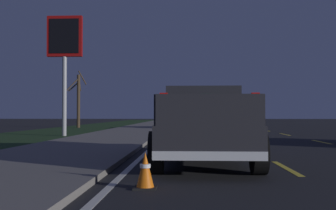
# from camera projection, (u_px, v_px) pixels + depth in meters

# --- Properties ---
(ground) EXTENTS (144.00, 144.00, 0.00)m
(ground) POSITION_uv_depth(u_px,v_px,m) (245.00, 132.00, 27.16)
(ground) COLOR black
(sidewalk_shoulder) EXTENTS (108.00, 4.00, 0.12)m
(sidewalk_shoulder) POSITION_uv_depth(u_px,v_px,m) (135.00, 131.00, 27.51)
(sidewalk_shoulder) COLOR slate
(sidewalk_shoulder) RESTS_ON ground
(grass_verge) EXTENTS (108.00, 6.00, 0.01)m
(grass_verge) POSITION_uv_depth(u_px,v_px,m) (62.00, 131.00, 27.74)
(grass_verge) COLOR #1E3819
(grass_verge) RESTS_ON ground
(lane_markings) EXTENTS (108.00, 7.04, 0.01)m
(lane_markings) POSITION_uv_depth(u_px,v_px,m) (198.00, 130.00, 30.11)
(lane_markings) COLOR yellow
(lane_markings) RESTS_ON ground
(pickup_truck) EXTENTS (5.43, 2.30, 1.87)m
(pickup_truck) POSITION_uv_depth(u_px,v_px,m) (204.00, 122.00, 9.78)
(pickup_truck) COLOR #232328
(pickup_truck) RESTS_ON ground
(sedan_tan) EXTENTS (4.44, 2.08, 1.54)m
(sedan_tan) POSITION_uv_depth(u_px,v_px,m) (228.00, 118.00, 37.19)
(sedan_tan) COLOR #9E845B
(sedan_tan) RESTS_ON ground
(sedan_black) EXTENTS (4.45, 2.10, 1.54)m
(sedan_black) POSITION_uv_depth(u_px,v_px,m) (191.00, 119.00, 30.99)
(sedan_black) COLOR black
(sedan_black) RESTS_ON ground
(gas_price_sign) EXTENTS (0.27, 1.90, 6.48)m
(gas_price_sign) POSITION_uv_depth(u_px,v_px,m) (65.00, 46.00, 21.86)
(gas_price_sign) COLOR #99999E
(gas_price_sign) RESTS_ON ground
(bare_tree_far) EXTENTS (1.67, 1.61, 4.96)m
(bare_tree_far) POSITION_uv_depth(u_px,v_px,m) (78.00, 99.00, 35.07)
(bare_tree_far) COLOR #423323
(bare_tree_far) RESTS_ON ground
(traffic_cone_near) EXTENTS (0.36, 0.36, 0.58)m
(traffic_cone_near) POSITION_uv_depth(u_px,v_px,m) (145.00, 171.00, 6.39)
(traffic_cone_near) COLOR black
(traffic_cone_near) RESTS_ON ground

